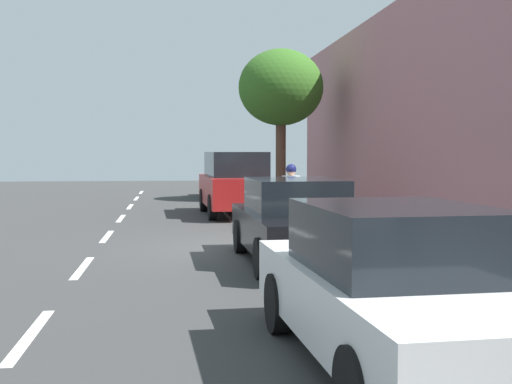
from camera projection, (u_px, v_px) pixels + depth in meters
name	position (u px, v px, depth m)	size (l,w,h in m)	color
ground	(250.00, 248.00, 13.68)	(63.56, 63.56, 0.00)	#373737
sidewalk	(410.00, 241.00, 14.11)	(3.63, 39.73, 0.17)	#B6A19C
curb_edge	(324.00, 243.00, 13.87)	(0.16, 39.73, 0.17)	gray
lane_stripe_centre	(97.00, 250.00, 13.43)	(0.14, 40.00, 0.01)	white
lane_stripe_bike_edge	(255.00, 248.00, 13.69)	(0.12, 39.73, 0.01)	white
building_facade	(504.00, 90.00, 14.17)	(0.50, 39.73, 6.66)	#AD7177
parked_sedan_white_second	(396.00, 288.00, 6.05)	(2.01, 4.48, 1.52)	white
parked_sedan_black_mid	(295.00, 222.00, 11.78)	(1.92, 4.44, 1.52)	black
parked_suv_red_far	(235.00, 183.00, 20.66)	(2.12, 4.77, 1.99)	maroon
parked_sedan_green_farthest	(223.00, 180.00, 28.40)	(1.91, 4.44, 1.52)	#1E512D
bicycle_at_curb	(280.00, 217.00, 16.62)	(1.48, 0.94, 0.73)	black
cyclist_with_backpack	(292.00, 191.00, 16.18)	(0.55, 0.54, 1.70)	#C6B284
street_tree_mid_block	(281.00, 88.00, 26.38)	(3.41, 3.41, 5.94)	brown
fire_hydrant	(327.00, 212.00, 15.40)	(0.22, 0.22, 0.84)	red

